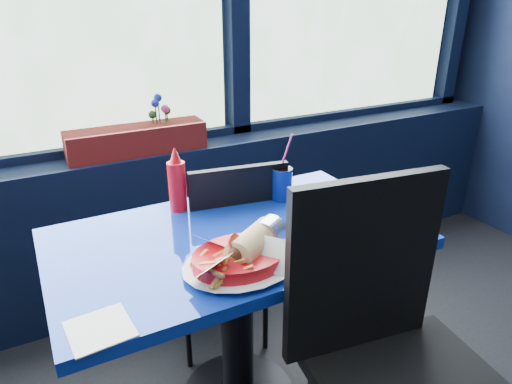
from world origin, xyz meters
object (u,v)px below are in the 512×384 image
Objects in this scene: near_table at (236,279)px; chair_near_front at (395,348)px; soda_cup at (282,183)px; food_basket at (242,255)px; ketchup_bottle at (177,182)px; flower_vase at (162,132)px; planter_box at (137,140)px; chair_near_back at (225,244)px.

chair_near_front is at bearing -69.11° from near_table.
near_table is 4.48× the size of soda_cup.
ketchup_bottle is (-0.03, 0.46, 0.07)m from food_basket.
near_table is 0.92m from flower_vase.
chair_near_front is 0.49m from food_basket.
planter_box is at bearing 119.69° from soda_cup.
flower_vase is at bearing 8.82° from planter_box.
ketchup_bottle is at bearing -102.23° from flower_vase.
ketchup_bottle is (-0.10, 0.27, 0.29)m from near_table.
planter_box is (-0.20, 0.52, 0.35)m from chair_near_back.
chair_near_back is at bearing 14.88° from ketchup_bottle.
flower_vase reaches higher than food_basket.
chair_near_front is at bearing -77.00° from planter_box.
food_basket is 1.37× the size of ketchup_bottle.
soda_cup reaches higher than chair_near_back.
chair_near_back reaches higher than food_basket.
chair_near_back is (-0.11, 0.87, -0.10)m from chair_near_front.
food_basket is (0.03, -1.04, -0.07)m from planter_box.
near_table is 0.34m from chair_near_back.
chair_near_back is 3.47× the size of flower_vase.
flower_vase is 0.61m from ketchup_bottle.
planter_box is 2.45× the size of flower_vase.
planter_box is 2.37× the size of soda_cup.
near_table is 4.63× the size of flower_vase.
flower_vase is at bearing 88.36° from near_table.
flower_vase is (-0.08, 0.54, 0.36)m from chair_near_back.
flower_vase is (-0.19, 1.41, 0.27)m from chair_near_front.
soda_cup reaches higher than ketchup_bottle.
near_table is at bearing 81.52° from chair_near_back.
near_table is 1.13× the size of chair_near_front.
near_table is at bearing -148.93° from soda_cup.
chair_near_front reaches higher than flower_vase.
chair_near_back is 0.38m from soda_cup.
flower_vase is at bearing 110.47° from soda_cup.
planter_box reaches higher than near_table.
ketchup_bottle is (-0.13, -0.59, -0.02)m from flower_vase.
planter_box is 0.57m from ketchup_bottle.
soda_cup is (0.26, -0.69, -0.06)m from flower_vase.
chair_near_front is 1.67× the size of planter_box.
chair_near_back is at bearing 72.60° from near_table.
chair_near_front is 4.35× the size of ketchup_bottle.
soda_cup is (0.07, 0.72, 0.21)m from chair_near_front.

